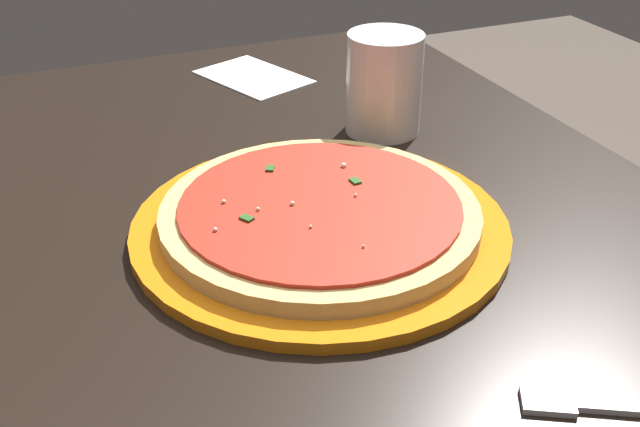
{
  "coord_description": "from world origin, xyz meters",
  "views": [
    {
      "loc": [
        -0.62,
        0.22,
        1.12
      ],
      "look_at": [
        -0.05,
        -0.02,
        0.76
      ],
      "focal_mm": 43.55,
      "sensor_mm": 36.0,
      "label": 1
    }
  ],
  "objects_px": {
    "pizza": "(320,213)",
    "napkin_folded_right": "(253,77)",
    "serving_plate": "(320,227)",
    "cup_tall_drink": "(384,84)"
  },
  "relations": [
    {
      "from": "napkin_folded_right",
      "to": "cup_tall_drink",
      "type": "bearing_deg",
      "value": -159.83
    },
    {
      "from": "pizza",
      "to": "napkin_folded_right",
      "type": "bearing_deg",
      "value": -10.27
    },
    {
      "from": "pizza",
      "to": "napkin_folded_right",
      "type": "height_order",
      "value": "pizza"
    },
    {
      "from": "serving_plate",
      "to": "pizza",
      "type": "height_order",
      "value": "pizza"
    },
    {
      "from": "napkin_folded_right",
      "to": "serving_plate",
      "type": "bearing_deg",
      "value": 169.73
    },
    {
      "from": "pizza",
      "to": "napkin_folded_right",
      "type": "distance_m",
      "value": 0.42
    },
    {
      "from": "serving_plate",
      "to": "napkin_folded_right",
      "type": "xyz_separation_m",
      "value": [
        0.41,
        -0.07,
        -0.0
      ]
    },
    {
      "from": "cup_tall_drink",
      "to": "serving_plate",
      "type": "bearing_deg",
      "value": 139.34
    },
    {
      "from": "serving_plate",
      "to": "pizza",
      "type": "bearing_deg",
      "value": 26.47
    },
    {
      "from": "serving_plate",
      "to": "napkin_folded_right",
      "type": "bearing_deg",
      "value": -10.27
    }
  ]
}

